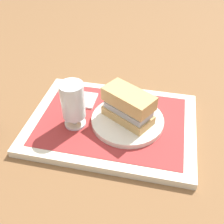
{
  "coord_description": "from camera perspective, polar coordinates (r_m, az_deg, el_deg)",
  "views": [
    {
      "loc": [
        -0.11,
        0.53,
        0.51
      ],
      "look_at": [
        0.0,
        0.0,
        0.05
      ],
      "focal_mm": 43.59,
      "sensor_mm": 36.0,
      "label": 1
    }
  ],
  "objects": [
    {
      "name": "ground_plane",
      "position": [
        0.74,
        -0.0,
        -2.95
      ],
      "size": [
        3.0,
        3.0,
        0.0
      ],
      "primitive_type": "plane",
      "color": "brown"
    },
    {
      "name": "tray",
      "position": [
        0.73,
        -0.0,
        -2.38
      ],
      "size": [
        0.44,
        0.32,
        0.02
      ],
      "primitive_type": "cube",
      "color": "beige",
      "rests_on": "ground_plane"
    },
    {
      "name": "placemat",
      "position": [
        0.73,
        -0.0,
        -1.77
      ],
      "size": [
        0.38,
        0.27,
        0.0
      ],
      "primitive_type": "cube",
      "color": "#9E2D2D",
      "rests_on": "tray"
    },
    {
      "name": "plate",
      "position": [
        0.72,
        3.32,
        -1.6
      ],
      "size": [
        0.19,
        0.19,
        0.01
      ],
      "primitive_type": "cylinder",
      "color": "silver",
      "rests_on": "placemat"
    },
    {
      "name": "sandwich",
      "position": [
        0.69,
        3.26,
        1.63
      ],
      "size": [
        0.14,
        0.12,
        0.08
      ],
      "rotation": [
        0.0,
        0.0,
        -0.53
      ],
      "color": "tan",
      "rests_on": "plate"
    },
    {
      "name": "beer_glass",
      "position": [
        0.68,
        -8.19,
        1.92
      ],
      "size": [
        0.06,
        0.06,
        0.12
      ],
      "color": "silver",
      "rests_on": "placemat"
    },
    {
      "name": "napkin_folded",
      "position": [
        0.8,
        -6.67,
        2.69
      ],
      "size": [
        0.09,
        0.07,
        0.01
      ],
      "primitive_type": "cube",
      "color": "white",
      "rests_on": "placemat"
    }
  ]
}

